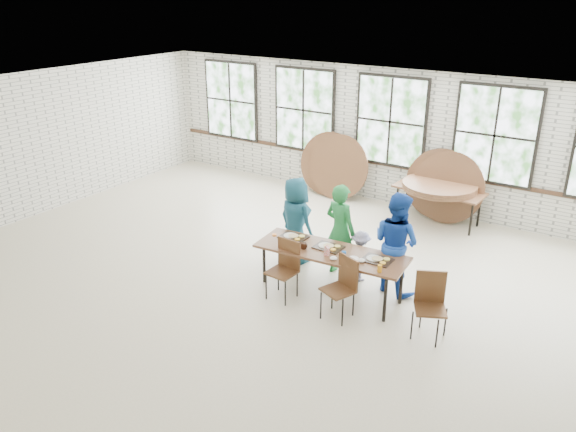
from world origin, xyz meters
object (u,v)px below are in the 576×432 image
object	(u,v)px
chair_near_left	(285,264)
chair_near_right	(343,282)
storage_table	(439,192)
dining_table	(331,254)

from	to	relation	value
chair_near_left	chair_near_right	world-z (taller)	same
chair_near_left	storage_table	bearing A→B (deg)	81.01
dining_table	chair_near_left	size ratio (longest dim) A/B	2.59
chair_near_right	storage_table	distance (m)	4.24
dining_table	chair_near_right	size ratio (longest dim) A/B	2.59
dining_table	chair_near_right	bearing A→B (deg)	-50.26
dining_table	chair_near_right	distance (m)	0.70
dining_table	chair_near_left	world-z (taller)	chair_near_left
chair_near_left	storage_table	distance (m)	4.33
chair_near_right	storage_table	bearing A→B (deg)	112.73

